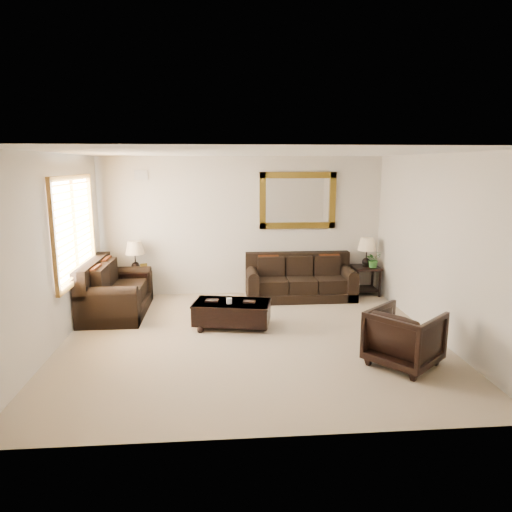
{
  "coord_description": "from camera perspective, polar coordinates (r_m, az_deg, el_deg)",
  "views": [
    {
      "loc": [
        -0.44,
        -6.37,
        2.53
      ],
      "look_at": [
        0.12,
        0.6,
        1.13
      ],
      "focal_mm": 32.0,
      "sensor_mm": 36.0,
      "label": 1
    }
  ],
  "objects": [
    {
      "name": "loveseat",
      "position": [
        8.27,
        -17.44,
        -4.56
      ],
      "size": [
        0.99,
        1.67,
        0.94
      ],
      "rotation": [
        0.0,
        0.0,
        1.57
      ],
      "color": "black",
      "rests_on": "room"
    },
    {
      "name": "potted_plant",
      "position": [
        9.18,
        14.46,
        -0.62
      ],
      "size": [
        0.39,
        0.41,
        0.25
      ],
      "primitive_type": "imported",
      "rotation": [
        0.0,
        0.0,
        0.38
      ],
      "color": "#2B6021",
      "rests_on": "end_table_right"
    },
    {
      "name": "sofa",
      "position": [
        8.89,
        5.47,
        -3.25
      ],
      "size": [
        2.06,
        0.89,
        0.84
      ],
      "color": "black",
      "rests_on": "room"
    },
    {
      "name": "window",
      "position": [
        7.68,
        -21.69,
        3.16
      ],
      "size": [
        0.07,
        1.96,
        1.66
      ],
      "color": "white",
      "rests_on": "room"
    },
    {
      "name": "coffee_table",
      "position": [
        7.3,
        -3.02,
        -6.91
      ],
      "size": [
        1.3,
        0.87,
        0.51
      ],
      "rotation": [
        0.0,
        0.0,
        -0.2
      ],
      "color": "black",
      "rests_on": "room"
    },
    {
      "name": "armchair",
      "position": [
        6.19,
        18.07,
        -9.35
      ],
      "size": [
        1.08,
        1.08,
        0.81
      ],
      "primitive_type": "imported",
      "rotation": [
        0.0,
        0.0,
        2.27
      ],
      "color": "black",
      "rests_on": "floor"
    },
    {
      "name": "mirror",
      "position": [
        9.0,
        5.24,
        6.92
      ],
      "size": [
        1.5,
        0.06,
        1.1
      ],
      "color": "#48310E",
      "rests_on": "room"
    },
    {
      "name": "air_vent",
      "position": [
        8.98,
        -14.17,
        9.81
      ],
      "size": [
        0.25,
        0.02,
        0.18
      ],
      "primitive_type": "cube",
      "color": "#999999",
      "rests_on": "room"
    },
    {
      "name": "end_table_left",
      "position": [
        8.91,
        -14.83,
        -0.69
      ],
      "size": [
        0.51,
        0.51,
        1.13
      ],
      "color": "black",
      "rests_on": "room"
    },
    {
      "name": "end_table_right",
      "position": [
        9.22,
        13.62,
        -0.2
      ],
      "size": [
        0.52,
        0.52,
        1.14
      ],
      "color": "black",
      "rests_on": "room"
    },
    {
      "name": "room",
      "position": [
        6.5,
        -0.63,
        0.82
      ],
      "size": [
        5.51,
        5.01,
        2.71
      ],
      "color": "gray",
      "rests_on": "ground"
    }
  ]
}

